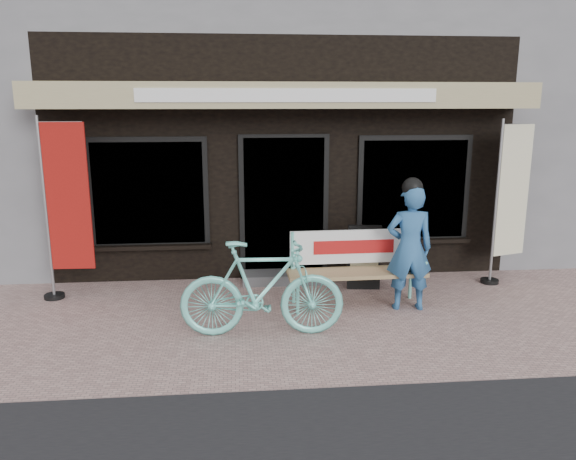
{
  "coord_description": "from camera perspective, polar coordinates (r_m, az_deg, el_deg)",
  "views": [
    {
      "loc": [
        -0.71,
        -6.33,
        2.69
      ],
      "look_at": [
        -0.06,
        0.7,
        1.05
      ],
      "focal_mm": 35.0,
      "sensor_mm": 36.0,
      "label": 1
    }
  ],
  "objects": [
    {
      "name": "menu_stand",
      "position": [
        8.17,
        7.74,
        -2.71
      ],
      "size": [
        0.48,
        0.16,
        0.94
      ],
      "rotation": [
        0.0,
        0.0,
        -0.12
      ],
      "color": "black",
      "rests_on": "ground"
    },
    {
      "name": "bench",
      "position": [
        7.55,
        6.85,
        -3.24
      ],
      "size": [
        1.84,
        0.51,
        0.99
      ],
      "rotation": [
        0.0,
        0.0,
        0.02
      ],
      "color": "#70DCCD",
      "rests_on": "ground"
    },
    {
      "name": "bicycle",
      "position": [
        6.5,
        -2.66,
        -5.98
      ],
      "size": [
        1.92,
        0.62,
        1.14
      ],
      "primitive_type": "imported",
      "rotation": [
        0.0,
        0.0,
        1.53
      ],
      "color": "#70DCCD",
      "rests_on": "ground"
    },
    {
      "name": "nobori_red",
      "position": [
        8.11,
        -21.73,
        2.19
      ],
      "size": [
        0.73,
        0.28,
        2.5
      ],
      "rotation": [
        0.0,
        0.0,
        -0.02
      ],
      "color": "gray",
      "rests_on": "ground"
    },
    {
      "name": "ground",
      "position": [
        6.92,
        1.03,
        -9.82
      ],
      "size": [
        70.0,
        70.0,
        0.0
      ],
      "primitive_type": "plane",
      "color": "tan",
      "rests_on": "ground"
    },
    {
      "name": "person",
      "position": [
        7.41,
        12.24,
        -1.55
      ],
      "size": [
        0.63,
        0.44,
        1.74
      ],
      "rotation": [
        0.0,
        0.0,
        -0.07
      ],
      "color": "#2C6098",
      "rests_on": "ground"
    },
    {
      "name": "nobori_cream",
      "position": [
        8.9,
        21.58,
        2.88
      ],
      "size": [
        0.72,
        0.34,
        2.43
      ],
      "rotation": [
        0.0,
        0.0,
        0.29
      ],
      "color": "gray",
      "rests_on": "ground"
    },
    {
      "name": "storefront",
      "position": [
        11.32,
        -1.76,
        14.61
      ],
      "size": [
        7.0,
        6.77,
        6.0
      ],
      "color": "black",
      "rests_on": "ground"
    }
  ]
}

